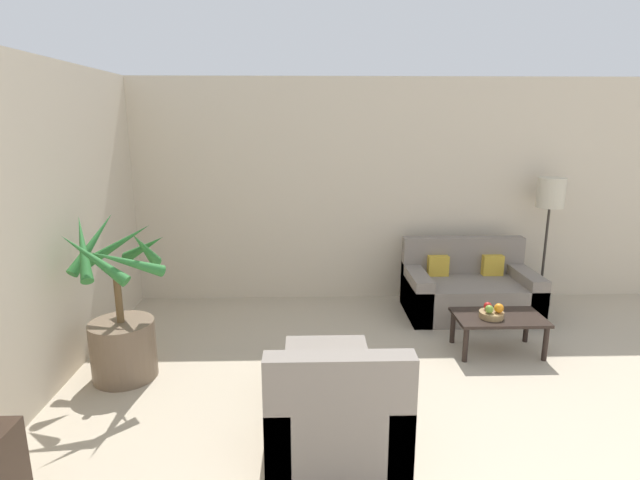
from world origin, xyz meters
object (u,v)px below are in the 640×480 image
floor_lamp (550,199)px  fruit_bowl (491,315)px  orange_fruit (499,308)px  armchair (336,420)px  ottoman (326,370)px  apple_green (489,309)px  potted_palm (122,328)px  sofa_loveseat (469,291)px  coffee_table (499,321)px  apple_red (488,306)px

floor_lamp → fruit_bowl: 1.92m
orange_fruit → armchair: size_ratio=0.10×
ottoman → floor_lamp: bearing=35.9°
apple_green → ottoman: (-1.57, -0.63, -0.27)m
potted_palm → orange_fruit: bearing=5.7°
orange_fruit → floor_lamp: bearing=51.6°
sofa_loveseat → orange_fruit: 1.07m
coffee_table → armchair: armchair is taller
potted_palm → armchair: potted_palm is taller
floor_lamp → coffee_table: (-1.01, -1.25, -0.99)m
coffee_table → apple_green: (-0.13, -0.07, 0.15)m
orange_fruit → armchair: 2.21m
ottoman → potted_palm: bearing=170.2°
apple_red → apple_green: (-0.01, -0.08, 0.00)m
coffee_table → ottoman: bearing=-157.5°
sofa_loveseat → apple_red: bearing=-98.2°
sofa_loveseat → apple_red: size_ratio=18.95×
sofa_loveseat → orange_fruit: size_ratio=16.19×
sofa_loveseat → ottoman: size_ratio=2.14×
armchair → ottoman: bearing=92.0°
coffee_table → ottoman: size_ratio=1.25×
fruit_bowl → ottoman: size_ratio=0.34×
apple_green → armchair: size_ratio=0.09×
floor_lamp → apple_green: floor_lamp is taller
sofa_loveseat → ottoman: bearing=-135.4°
potted_palm → ottoman: bearing=-9.8°
potted_palm → ottoman: (1.76, -0.30, -0.26)m
apple_green → sofa_loveseat: bearing=81.6°
floor_lamp → ottoman: size_ratio=2.30×
armchair → apple_red: bearing=45.1°
sofa_loveseat → ottoman: 2.42m
sofa_loveseat → floor_lamp: 1.44m
fruit_bowl → armchair: (-1.57, -1.50, -0.11)m
coffee_table → orange_fruit: bearing=-118.6°
potted_palm → floor_lamp: floor_lamp is taller
sofa_loveseat → floor_lamp: bearing=14.8°
sofa_loveseat → coffee_table: 1.00m
fruit_bowl → orange_fruit: bearing=-19.5°
potted_palm → armchair: (1.79, -1.14, -0.17)m
fruit_bowl → apple_green: bearing=-139.5°
floor_lamp → fruit_bowl: (-1.10, -1.29, -0.91)m
potted_palm → fruit_bowl: size_ratio=6.31×
fruit_bowl → orange_fruit: (0.06, -0.02, 0.07)m
fruit_bowl → orange_fruit: 0.10m
potted_palm → apple_red: 3.36m
potted_palm → apple_green: potted_palm is taller
potted_palm → ottoman: 1.80m
floor_lamp → armchair: 4.00m
floor_lamp → armchair: size_ratio=1.74×
potted_palm → coffee_table: (3.45, 0.40, -0.15)m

